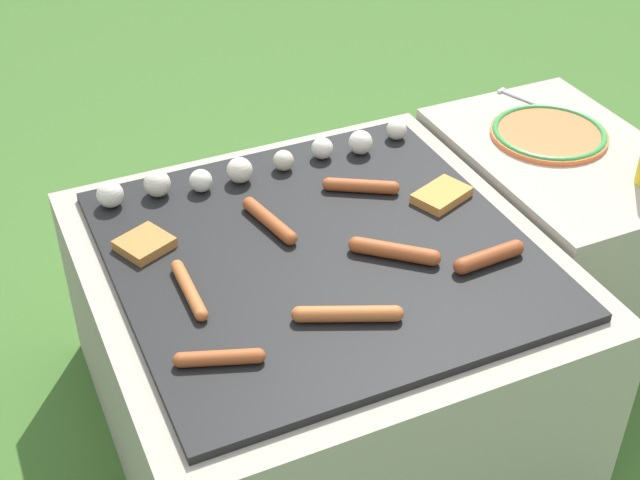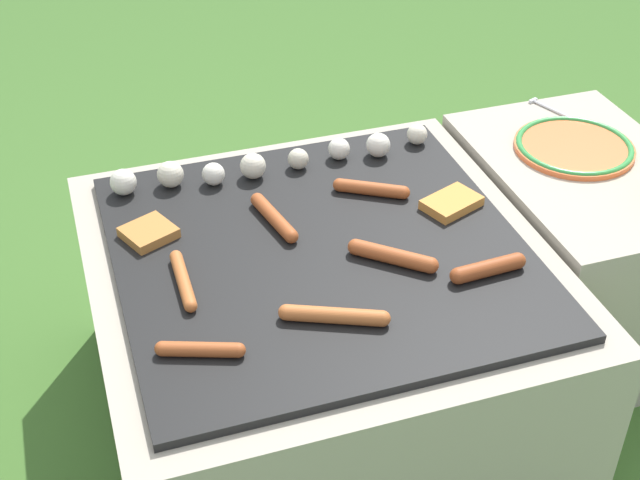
{
  "view_description": "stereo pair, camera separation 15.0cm",
  "coord_description": "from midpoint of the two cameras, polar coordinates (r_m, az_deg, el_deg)",
  "views": [
    {
      "loc": [
        -0.56,
        -1.24,
        1.48
      ],
      "look_at": [
        0.0,
        0.0,
        0.48
      ],
      "focal_mm": 50.0,
      "sensor_mm": 36.0,
      "label": 1
    },
    {
      "loc": [
        -0.42,
        -1.3,
        1.48
      ],
      "look_at": [
        0.0,
        0.0,
        0.48
      ],
      "focal_mm": 50.0,
      "sensor_mm": 36.0,
      "label": 2
    }
  ],
  "objects": [
    {
      "name": "side_ledge",
      "position": [
        2.19,
        17.76,
        -0.56
      ],
      "size": [
        0.42,
        0.62,
        0.46
      ],
      "color": "#A89E8C",
      "rests_on": "ground_plane"
    },
    {
      "name": "mushroom_row",
      "position": [
        1.92,
        -1.36,
        4.96
      ],
      "size": [
        0.71,
        0.08,
        0.06
      ],
      "color": "silver",
      "rests_on": "grill"
    },
    {
      "name": "ground_plane",
      "position": [
        2.01,
        2.17,
        -11.09
      ],
      "size": [
        14.0,
        14.0,
        0.0
      ],
      "primitive_type": "plane",
      "color": "#3D6628"
    },
    {
      "name": "sausage_front_right",
      "position": [
        1.86,
        5.61,
        3.22
      ],
      "size": [
        0.14,
        0.1,
        0.03
      ],
      "color": "#A34C23",
      "rests_on": "grill"
    },
    {
      "name": "sausage_front_left",
      "position": [
        1.47,
        -4.8,
        -7.1
      ],
      "size": [
        0.14,
        0.07,
        0.03
      ],
      "color": "#A34C23",
      "rests_on": "grill"
    },
    {
      "name": "fork_utensil",
      "position": [
        2.25,
        16.85,
        7.78
      ],
      "size": [
        0.08,
        0.18,
        0.01
      ],
      "color": "silver",
      "rests_on": "side_ledge"
    },
    {
      "name": "sausage_back_center",
      "position": [
        1.67,
        7.23,
        -1.1
      ],
      "size": [
        0.14,
        0.13,
        0.03
      ],
      "color": "#A34C23",
      "rests_on": "grill"
    },
    {
      "name": "sausage_front_center",
      "position": [
        1.67,
        13.24,
        -1.86
      ],
      "size": [
        0.16,
        0.04,
        0.03
      ],
      "color": "#93421E",
      "rests_on": "grill"
    },
    {
      "name": "sausage_mid_left",
      "position": [
        1.76,
        -0.55,
        1.38
      ],
      "size": [
        0.06,
        0.17,
        0.03
      ],
      "color": "#A34C23",
      "rests_on": "grill"
    },
    {
      "name": "plate_colorful",
      "position": [
        2.11,
        17.95,
        5.66
      ],
      "size": [
        0.27,
        0.27,
        0.02
      ],
      "color": "orange",
      "rests_on": "side_ledge"
    },
    {
      "name": "sausage_back_left",
      "position": [
        1.53,
        3.72,
        -4.94
      ],
      "size": [
        0.18,
        0.1,
        0.03
      ],
      "color": "#B7602D",
      "rests_on": "grill"
    },
    {
      "name": "bread_slice_center",
      "position": [
        1.84,
        10.73,
        2.28
      ],
      "size": [
        0.13,
        0.11,
        0.02
      ],
      "color": "#D18438",
      "rests_on": "grill"
    },
    {
      "name": "grill",
      "position": [
        1.85,
        2.33,
        -6.34
      ],
      "size": [
        0.88,
        0.88,
        0.46
      ],
      "color": "#A89E8C",
      "rests_on": "ground_plane"
    },
    {
      "name": "bread_slice_right",
      "position": [
        1.75,
        -8.52,
        0.4
      ],
      "size": [
        0.12,
        0.12,
        0.02
      ],
      "color": "#B27033",
      "rests_on": "grill"
    },
    {
      "name": "sausage_mid_right",
      "position": [
        1.62,
        -6.15,
        -2.67
      ],
      "size": [
        0.03,
        0.17,
        0.02
      ],
      "color": "#B7602D",
      "rests_on": "grill"
    }
  ]
}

